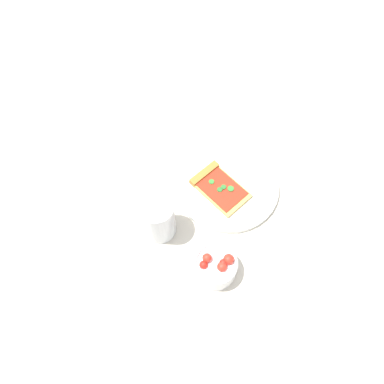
# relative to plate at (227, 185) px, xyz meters

# --- Properties ---
(ground_plane) EXTENTS (2.40, 2.40, 0.00)m
(ground_plane) POSITION_rel_plate_xyz_m (-0.02, 0.01, -0.01)
(ground_plane) COLOR beige
(ground_plane) RESTS_ON ground
(plate) EXTENTS (0.28, 0.28, 0.01)m
(plate) POSITION_rel_plate_xyz_m (0.00, 0.00, 0.00)
(plate) COLOR silver
(plate) RESTS_ON ground_plane
(pizza_slice_main) EXTENTS (0.16, 0.12, 0.02)m
(pizza_slice_main) POSITION_rel_plate_xyz_m (0.01, 0.03, 0.01)
(pizza_slice_main) COLOR #E5B256
(pizza_slice_main) RESTS_ON plate
(salad_bowl) EXTENTS (0.10, 0.10, 0.07)m
(salad_bowl) POSITION_rel_plate_xyz_m (-0.18, 0.15, 0.02)
(salad_bowl) COLOR white
(salad_bowl) RESTS_ON ground_plane
(soda_glass) EXTENTS (0.08, 0.08, 0.12)m
(soda_glass) POSITION_rel_plate_xyz_m (-0.01, 0.21, 0.05)
(soda_glass) COLOR silver
(soda_glass) RESTS_ON ground_plane
(paper_napkin) EXTENTS (0.14, 0.16, 0.00)m
(paper_napkin) POSITION_rel_plate_xyz_m (0.27, 0.02, -0.01)
(paper_napkin) COLOR white
(paper_napkin) RESTS_ON ground_plane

